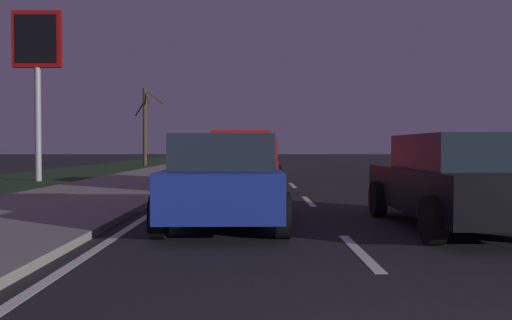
{
  "coord_description": "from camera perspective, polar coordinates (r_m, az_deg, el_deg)",
  "views": [
    {
      "loc": [
        -2.39,
        1.34,
        1.33
      ],
      "look_at": [
        15.36,
        1.28,
        0.9
      ],
      "focal_mm": 37.34,
      "sensor_mm": 36.0,
      "label": 1
    }
  ],
  "objects": [
    {
      "name": "traffic_cone_near",
      "position": [
        9.24,
        -10.15,
        -5.16
      ],
      "size": [
        0.36,
        0.36,
        0.58
      ],
      "color": "black",
      "rests_on": "ground"
    },
    {
      "name": "sedan_blue",
      "position": [
        9.16,
        -3.37,
        -2.05
      ],
      "size": [
        4.43,
        2.07,
        1.54
      ],
      "color": "navy",
      "rests_on": "ground"
    },
    {
      "name": "bare_tree_far",
      "position": [
        38.64,
        -11.8,
        3.72
      ],
      "size": [
        1.01,
        2.13,
        5.52
      ],
      "color": "#423323",
      "rests_on": "ground"
    },
    {
      "name": "ground",
      "position": [
        29.46,
        2.4,
        -1.21
      ],
      "size": [
        144.0,
        144.0,
        0.0
      ],
      "primitive_type": "plane",
      "color": "black"
    },
    {
      "name": "sidewalk_shoulder",
      "position": [
        29.74,
        -8.63,
        -1.08
      ],
      "size": [
        108.0,
        4.0,
        0.12
      ],
      "primitive_type": "cube",
      "color": "gray",
      "rests_on": "ground"
    },
    {
      "name": "lane_markings",
      "position": [
        31.91,
        -2.3,
        -1.0
      ],
      "size": [
        108.45,
        3.54,
        0.01
      ],
      "color": "silver",
      "rests_on": "ground"
    },
    {
      "name": "sedan_black",
      "position": [
        9.27,
        20.72,
        -2.09
      ],
      "size": [
        4.43,
        2.07,
        1.54
      ],
      "color": "black",
      "rests_on": "ground"
    },
    {
      "name": "grass_verge",
      "position": [
        30.88,
        -17.85,
        -1.15
      ],
      "size": [
        108.0,
        6.0,
        0.01
      ],
      "primitive_type": "cube",
      "color": "#1E3819",
      "rests_on": "ground"
    },
    {
      "name": "pickup_truck",
      "position": [
        16.45,
        -1.64,
        0.16
      ],
      "size": [
        5.45,
        2.34,
        1.87
      ],
      "color": "maroon",
      "rests_on": "ground"
    },
    {
      "name": "sedan_white",
      "position": [
        35.1,
        -0.99,
        0.49
      ],
      "size": [
        4.44,
        2.09,
        1.54
      ],
      "color": "silver",
      "rests_on": "ground"
    },
    {
      "name": "gas_price_sign",
      "position": [
        22.8,
        -22.4,
        10.48
      ],
      "size": [
        0.27,
        1.9,
        6.64
      ],
      "color": "#99999E",
      "rests_on": "ground"
    }
  ]
}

